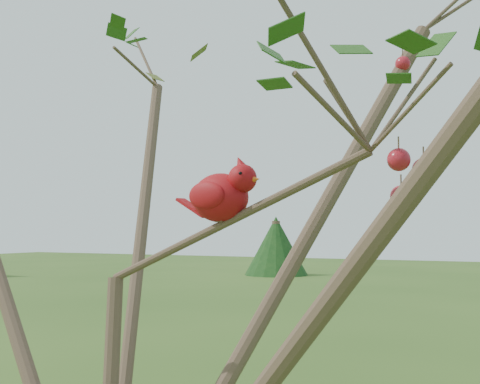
% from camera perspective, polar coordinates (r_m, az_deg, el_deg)
% --- Properties ---
extents(crabapple_tree, '(2.35, 2.05, 2.95)m').
position_cam_1_polar(crabapple_tree, '(1.26, -12.39, -0.70)').
color(crabapple_tree, '#443324').
rests_on(crabapple_tree, ground).
extents(cardinal, '(0.21, 0.12, 0.15)m').
position_cam_1_polar(cardinal, '(1.23, -1.63, -0.29)').
color(cardinal, '#A70E16').
rests_on(cardinal, ground).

